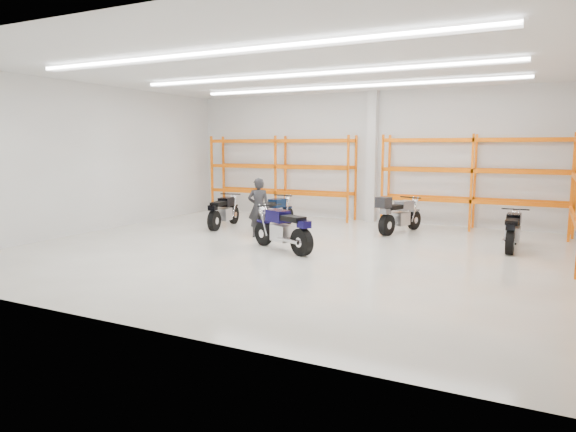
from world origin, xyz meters
The scene contains 11 objects.
ground centered at (0.00, 0.00, 0.00)m, with size 14.00×14.00×0.00m, color beige.
room_shell centered at (0.00, 0.03, 3.28)m, with size 14.02×12.02×4.51m.
motorcycle_main centered at (-0.36, -0.15, 0.53)m, with size 2.12×1.17×1.12m.
motorcycle_back_a centered at (-3.85, 2.30, 0.50)m, with size 0.71×2.15×1.06m.
motorcycle_back_b centered at (-2.31, 2.84, 0.49)m, with size 0.70×2.12×1.04m.
motorcycle_back_c centered at (1.49, 3.75, 0.55)m, with size 1.02×2.21×1.16m.
motorcycle_back_d centered at (4.75, 2.59, 0.47)m, with size 0.68×2.04×1.00m.
standing_man centered at (-1.94, 1.31, 0.86)m, with size 0.63×0.41×1.73m, color black.
structural_column centered at (0.00, 5.82, 2.25)m, with size 0.32×0.32×4.50m, color white.
pallet_racking_back_left centered at (-3.40, 5.48, 1.79)m, with size 5.67×0.87×3.00m.
pallet_racking_back_right centered at (3.40, 5.48, 1.79)m, with size 5.67×0.87×3.00m.
Camera 1 is at (5.43, -11.44, 2.63)m, focal length 32.00 mm.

